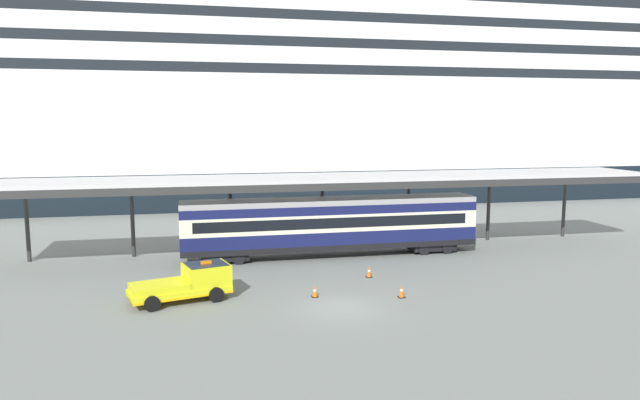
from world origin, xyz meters
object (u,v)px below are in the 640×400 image
Objects in this scene: cruise_ship at (398,104)px; traffic_cone_near at (315,291)px; train_carriage at (331,224)px; service_truck at (189,282)px; traffic_cone_mid at (369,272)px; traffic_cone_far at (402,291)px.

cruise_ship is 226.24× the size of traffic_cone_near.
traffic_cone_near is at bearing -108.57° from train_carriage.
train_carriage is at bearing 40.73° from service_truck.
service_truck is 8.80× the size of traffic_cone_near.
traffic_cone_mid reaches higher than traffic_cone_near.
service_truck is at bearing -122.45° from cruise_ship.
train_carriage reaches higher than traffic_cone_near.
cruise_ship reaches higher than traffic_cone_mid.
service_truck reaches higher than traffic_cone_near.
service_truck reaches higher than traffic_cone_far.
train_carriage is at bearing 97.87° from traffic_cone_far.
cruise_ship is 38.90m from train_carriage.
traffic_cone_far reaches higher than traffic_cone_near.
traffic_cone_mid is at bearing -81.14° from train_carriage.
traffic_cone_near is 0.87× the size of traffic_cone_far.
service_truck is 6.73m from traffic_cone_near.
service_truck reaches higher than traffic_cone_mid.
traffic_cone_far is (0.49, -4.34, 0.00)m from traffic_cone_mid.
cruise_ship is 44.37m from traffic_cone_mid.
traffic_cone_near is (-20.13, -42.99, -11.40)m from cruise_ship.
train_carriage is at bearing 98.86° from traffic_cone_mid.
train_carriage is at bearing -116.78° from cruise_ship.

